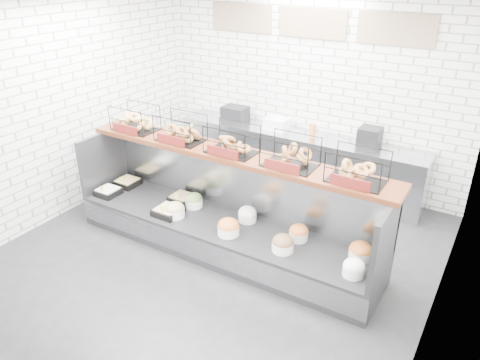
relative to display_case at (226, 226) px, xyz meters
The scene contains 5 objects.
ground 0.47m from the display_case, 92.03° to the right, with size 5.50×5.50×0.00m, color black.
room_shell 1.75m from the display_case, 92.69° to the left, with size 5.02×5.51×3.01m.
display_case is the anchor object (origin of this frame).
bagel_shelf 1.06m from the display_case, 94.56° to the left, with size 4.10×0.50×0.40m.
prep_counter 2.09m from the display_case, 90.45° to the left, with size 4.00×0.60×1.20m.
Camera 1 is at (2.78, -3.86, 3.41)m, focal length 35.00 mm.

